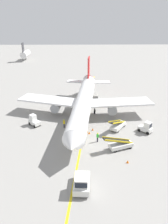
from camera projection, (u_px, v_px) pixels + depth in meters
ground_plane at (84, 143)px, 34.84m from camera, size 300.00×300.00×0.00m
taxi_line_yellow at (84, 129)px, 39.42m from camera, size 9.28×79.53×0.01m
airliner at (84, 101)px, 43.23m from camera, size 28.43×35.34×10.10m
pushback_tug at (82, 182)px, 25.02m from camera, size 2.15×3.73×2.20m
baggage_tug_near_wing at (34, 121)px, 40.43m from camera, size 2.61×2.62×2.10m
baggage_tug_by_cargo_door at (146, 128)px, 37.85m from camera, size 2.63×2.60×2.10m
belt_loader_forward_hold at (118, 125)px, 39.10m from camera, size 3.95×4.78×2.59m
belt_loader_aft_hold at (120, 144)px, 33.06m from camera, size 5.13×2.88×2.59m
ground_crew_marshaller at (98, 137)px, 34.88m from camera, size 0.36×0.24×1.70m
ground_crew_wing_walker at (64, 123)px, 39.45m from camera, size 0.36×0.24×1.70m
safety_cone_nose_left at (87, 131)px, 38.08m from camera, size 0.36×0.36×0.44m
safety_cone_wingtip_left at (93, 129)px, 38.79m from camera, size 0.36×0.36×0.44m
safety_cone_wingtip_right at (89, 133)px, 37.59m from camera, size 0.36×0.36×0.44m
safety_cone_tail_area at (128, 162)px, 29.96m from camera, size 0.36×0.36×0.44m
distant_aircraft_mid_left at (25, 54)px, 104.57m from camera, size 3.00×10.10×8.80m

